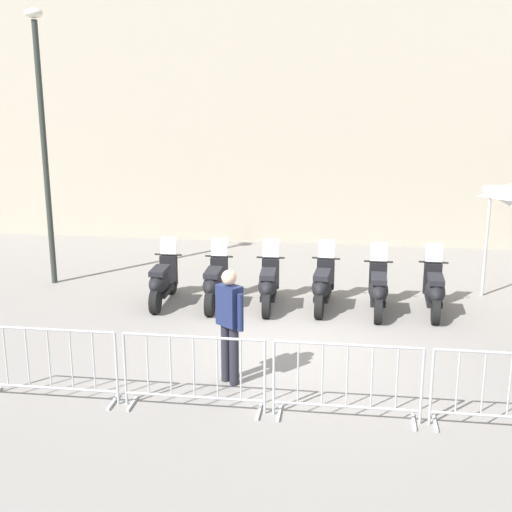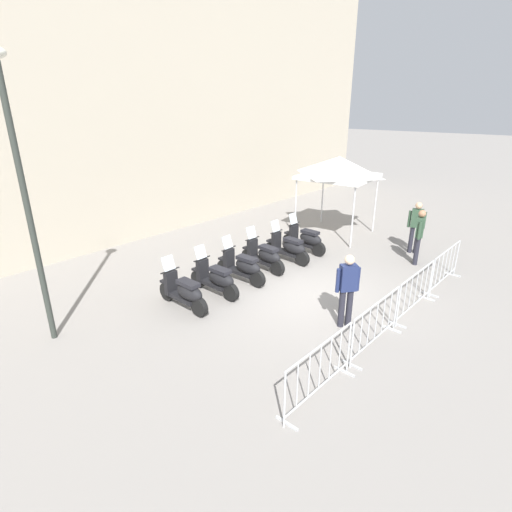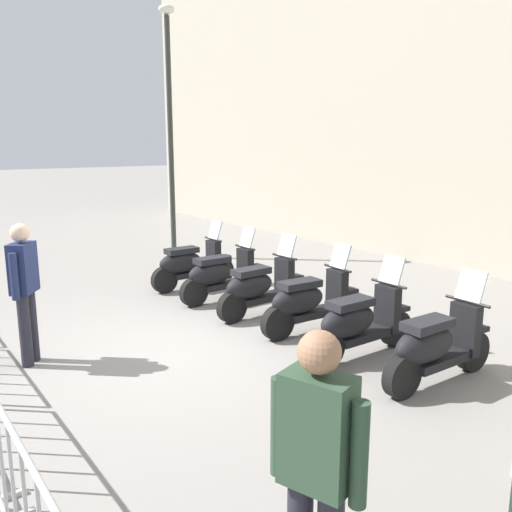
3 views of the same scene
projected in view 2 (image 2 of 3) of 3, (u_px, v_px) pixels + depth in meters
name	position (u px, v px, depth m)	size (l,w,h in m)	color
ground_plane	(304.00, 294.00, 10.76)	(120.00, 120.00, 0.00)	gray
building_facade	(115.00, 81.00, 13.98)	(28.00, 2.40, 10.80)	#B2A893
motorcycle_0	(184.00, 292.00, 9.85)	(0.60, 1.72, 1.24)	black
motorcycle_1	(216.00, 279.00, 10.58)	(0.59, 1.72, 1.24)	black
motorcycle_2	(242.00, 267.00, 11.33)	(0.56, 1.73, 1.24)	black
motorcycle_3	(264.00, 256.00, 12.11)	(0.67, 1.71, 1.24)	black
motorcycle_4	(289.00, 248.00, 12.76)	(0.62, 1.72, 1.24)	black
motorcycle_5	(306.00, 239.00, 13.54)	(0.64, 1.72, 1.24)	black
barrier_segment_0	(320.00, 371.00, 6.88)	(1.94, 0.67, 1.07)	#B2B5B7
barrier_segment_1	(376.00, 325.00, 8.29)	(1.94, 0.67, 1.07)	#B2B5B7
barrier_segment_2	(415.00, 292.00, 9.70)	(1.94, 0.67, 1.07)	#B2B5B7
barrier_segment_3	(445.00, 267.00, 11.11)	(1.94, 0.67, 1.07)	#B2B5B7
street_lamp	(21.00, 180.00, 7.57)	(0.36, 0.36, 5.67)	#2D332D
officer_near_row_end	(347.00, 287.00, 8.91)	(0.42, 0.42, 1.73)	#23232D
officer_mid_plaza	(416.00, 225.00, 13.30)	(0.29, 0.54, 1.73)	#23232D
officer_by_barriers	(419.00, 234.00, 12.39)	(0.54, 0.28, 1.73)	#23232D
canopy_tent	(339.00, 168.00, 14.64)	(2.46, 2.46, 2.91)	silver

